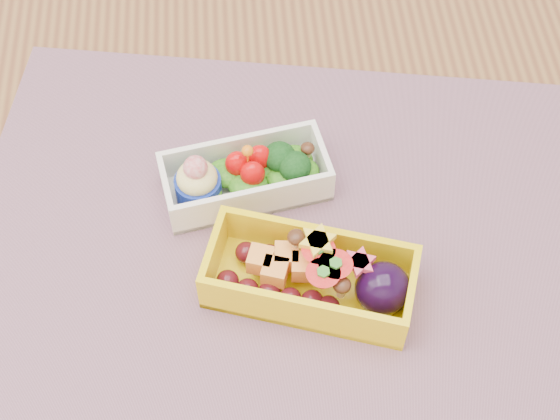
{
  "coord_description": "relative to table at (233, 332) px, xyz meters",
  "views": [
    {
      "loc": [
        0.02,
        -0.34,
        1.37
      ],
      "look_at": [
        0.05,
        0.04,
        0.79
      ],
      "focal_mm": 53.19,
      "sensor_mm": 36.0,
      "label": 1
    }
  ],
  "objects": [
    {
      "name": "placemat",
      "position": [
        0.04,
        0.04,
        0.1
      ],
      "size": [
        0.6,
        0.5,
        0.0
      ],
      "primitive_type": "cube",
      "rotation": [
        0.0,
        0.0,
        -0.17
      ],
      "color": "#8A5F73",
      "rests_on": "table"
    },
    {
      "name": "table",
      "position": [
        0.0,
        0.0,
        0.0
      ],
      "size": [
        1.2,
        0.8,
        0.75
      ],
      "color": "brown",
      "rests_on": "ground"
    },
    {
      "name": "bento_white",
      "position": [
        0.02,
        0.09,
        0.12
      ],
      "size": [
        0.16,
        0.09,
        0.06
      ],
      "rotation": [
        0.0,
        0.0,
        0.19
      ],
      "color": "white",
      "rests_on": "placemat"
    },
    {
      "name": "bento_yellow",
      "position": [
        0.07,
        -0.02,
        0.13
      ],
      "size": [
        0.18,
        0.12,
        0.06
      ],
      "rotation": [
        0.0,
        0.0,
        -0.31
      ],
      "color": "yellow",
      "rests_on": "placemat"
    }
  ]
}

